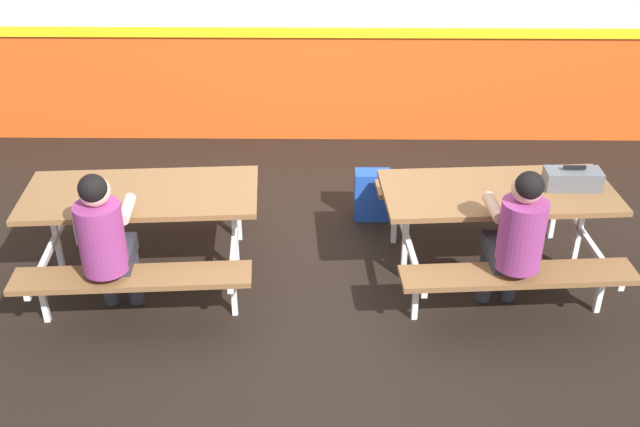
# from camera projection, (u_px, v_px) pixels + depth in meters

# --- Properties ---
(ground_plane) EXTENTS (10.00, 10.00, 0.02)m
(ground_plane) POSITION_uv_depth(u_px,v_px,m) (320.00, 276.00, 5.78)
(ground_plane) COLOR black
(accent_backdrop) EXTENTS (8.00, 0.14, 2.60)m
(accent_backdrop) POSITION_uv_depth(u_px,v_px,m) (323.00, 21.00, 7.40)
(accent_backdrop) COLOR #E55119
(accent_backdrop) RESTS_ON ground
(picnic_table_left) EXTENTS (1.73, 1.66, 0.74)m
(picnic_table_left) POSITION_uv_depth(u_px,v_px,m) (143.00, 212.00, 5.47)
(picnic_table_left) COLOR brown
(picnic_table_left) RESTS_ON ground
(picnic_table_right) EXTENTS (1.73, 1.66, 0.74)m
(picnic_table_right) POSITION_uv_depth(u_px,v_px,m) (496.00, 210.00, 5.50)
(picnic_table_right) COLOR brown
(picnic_table_right) RESTS_ON ground
(student_nearer) EXTENTS (0.38, 0.53, 1.21)m
(student_nearer) POSITION_uv_depth(u_px,v_px,m) (105.00, 237.00, 4.91)
(student_nearer) COLOR #2D2D38
(student_nearer) RESTS_ON ground
(student_further) EXTENTS (0.38, 0.53, 1.21)m
(student_further) POSITION_uv_depth(u_px,v_px,m) (517.00, 234.00, 4.95)
(student_further) COLOR #2D2D38
(student_further) RESTS_ON ground
(toolbox_grey) EXTENTS (0.40, 0.18, 0.18)m
(toolbox_grey) POSITION_uv_depth(u_px,v_px,m) (573.00, 179.00, 5.41)
(toolbox_grey) COLOR #595B60
(toolbox_grey) RESTS_ON picnic_table_right
(backpack_dark) EXTENTS (0.30, 0.22, 0.44)m
(backpack_dark) POSITION_uv_depth(u_px,v_px,m) (372.00, 195.00, 6.44)
(backpack_dark) COLOR #1E47B2
(backpack_dark) RESTS_ON ground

